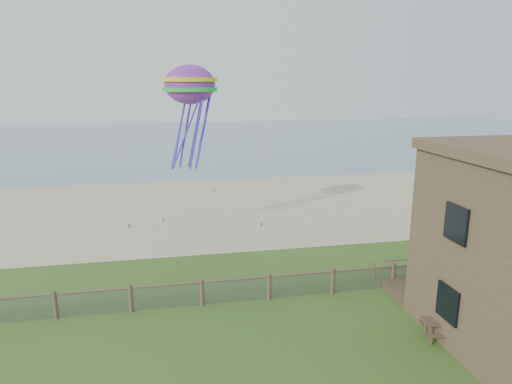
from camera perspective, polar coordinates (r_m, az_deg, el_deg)
ground at (r=16.16m, az=6.68°, el=-22.66°), size 160.00×160.00×0.00m
sand_beach at (r=35.90m, az=-3.99°, el=-1.81°), size 72.00×20.00×0.02m
ocean at (r=79.04m, az=-8.02°, el=6.57°), size 160.00×68.00×0.02m
chainlink_fence at (r=20.86m, az=1.63°, el=-11.91°), size 36.20×0.20×1.25m
picnic_table at (r=19.43m, az=22.48°, el=-15.73°), size 1.91×1.62×0.69m
octopus_kite at (r=28.29m, az=-8.14°, el=9.63°), size 3.93×3.41×6.77m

